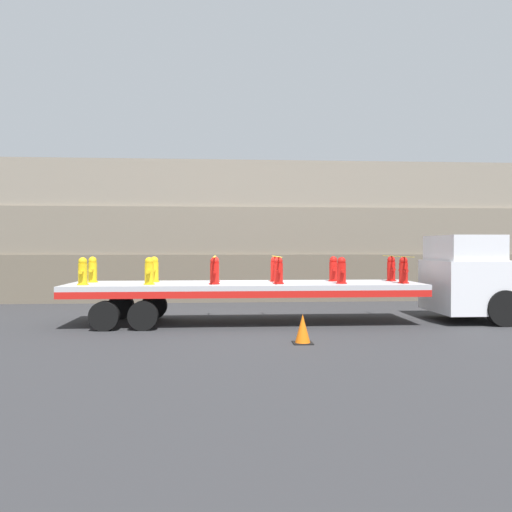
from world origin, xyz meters
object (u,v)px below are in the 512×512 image
object	(u,v)px
flatbed_trailer	(228,290)
fire_hydrant_red_near_5	(403,271)
fire_hydrant_red_far_5	(391,269)
fire_hydrant_red_far_2	(215,269)
traffic_cone	(303,329)
fire_hydrant_red_far_3	(275,269)
truck_cab	(472,278)
fire_hydrant_yellow_near_1	(149,271)
fire_hydrant_red_near_3	(279,271)
fire_hydrant_yellow_far_1	(154,270)
fire_hydrant_red_near_2	(214,271)
fire_hydrant_yellow_far_0	(93,270)
fire_hydrant_yellow_near_0	(83,272)
fire_hydrant_red_far_4	(333,269)
fire_hydrant_red_near_4	(342,271)

from	to	relation	value
flatbed_trailer	fire_hydrant_red_near_5	size ratio (longest dim) A/B	13.32
fire_hydrant_red_far_5	flatbed_trailer	bearing A→B (deg)	-174.09
fire_hydrant_red_far_2	traffic_cone	world-z (taller)	fire_hydrant_red_far_2
flatbed_trailer	fire_hydrant_red_far_3	world-z (taller)	fire_hydrant_red_far_3
truck_cab	traffic_cone	distance (m)	7.01
fire_hydrant_yellow_near_1	fire_hydrant_red_near_3	world-z (taller)	same
flatbed_trailer	fire_hydrant_yellow_far_1	distance (m)	2.47
flatbed_trailer	fire_hydrant_red_near_5	world-z (taller)	fire_hydrant_red_near_5
fire_hydrant_yellow_far_1	fire_hydrant_red_far_3	world-z (taller)	same
fire_hydrant_red_near_3	fire_hydrant_red_near_2	bearing A→B (deg)	180.00
fire_hydrant_red_far_2	fire_hydrant_red_near_3	size ratio (longest dim) A/B	1.00
flatbed_trailer	fire_hydrant_yellow_far_0	xyz separation A→B (m)	(-4.26, 0.56, 0.60)
flatbed_trailer	fire_hydrant_red_near_2	size ratio (longest dim) A/B	13.32
fire_hydrant_yellow_near_0	fire_hydrant_yellow_far_1	world-z (taller)	same
fire_hydrant_red_near_5	fire_hydrant_yellow_far_0	bearing A→B (deg)	173.41
fire_hydrant_red_far_4	fire_hydrant_red_near_4	bearing A→B (deg)	-90.00
fire_hydrant_yellow_far_1	traffic_cone	xyz separation A→B (m)	(4.13, -3.95, -1.30)
truck_cab	fire_hydrant_yellow_far_0	size ratio (longest dim) A/B	3.37
fire_hydrant_yellow_near_1	traffic_cone	xyz separation A→B (m)	(4.13, -2.84, -1.30)
fire_hydrant_red_near_2	traffic_cone	bearing A→B (deg)	-52.22
flatbed_trailer	fire_hydrant_red_near_3	size ratio (longest dim) A/B	13.32
truck_cab	traffic_cone	bearing A→B (deg)	-150.67
fire_hydrant_yellow_far_0	fire_hydrant_red_near_2	distance (m)	4.01
fire_hydrant_yellow_far_0	traffic_cone	bearing A→B (deg)	-33.14
fire_hydrant_yellow_near_1	fire_hydrant_red_far_3	bearing A→B (deg)	16.11
fire_hydrant_red_far_3	fire_hydrant_red_far_4	distance (m)	1.93
fire_hydrant_red_far_2	fire_hydrant_red_near_4	distance (m)	4.01
fire_hydrant_red_far_3	traffic_cone	size ratio (longest dim) A/B	1.13
fire_hydrant_yellow_far_1	fire_hydrant_red_near_4	bearing A→B (deg)	-10.90
fire_hydrant_yellow_far_1	fire_hydrant_red_near_2	xyz separation A→B (m)	(1.93, -1.11, 0.00)
truck_cab	fire_hydrant_red_far_5	bearing A→B (deg)	167.28
fire_hydrant_red_far_3	truck_cab	bearing A→B (deg)	-5.03
fire_hydrant_yellow_far_0	fire_hydrant_yellow_far_1	world-z (taller)	same
fire_hydrant_yellow_far_1	fire_hydrant_red_far_5	distance (m)	7.71
fire_hydrant_yellow_near_1	traffic_cone	distance (m)	5.18
fire_hydrant_yellow_near_1	traffic_cone	size ratio (longest dim) A/B	1.13
fire_hydrant_yellow_near_1	fire_hydrant_red_far_5	bearing A→B (deg)	8.22
truck_cab	fire_hydrant_red_far_2	xyz separation A→B (m)	(-8.25, 0.56, 0.27)
fire_hydrant_yellow_near_0	traffic_cone	bearing A→B (deg)	-25.13
fire_hydrant_red_near_2	fire_hydrant_red_far_4	distance (m)	4.01
fire_hydrant_red_near_2	fire_hydrant_red_far_5	distance (m)	5.89
fire_hydrant_red_near_5	flatbed_trailer	bearing A→B (deg)	174.09
fire_hydrant_red_near_4	fire_hydrant_red_near_5	distance (m)	1.93
fire_hydrant_red_far_3	traffic_cone	distance (m)	4.17
fire_hydrant_red_far_5	traffic_cone	bearing A→B (deg)	-132.16
fire_hydrant_red_far_3	fire_hydrant_red_far_4	world-z (taller)	same
fire_hydrant_red_near_3	fire_hydrant_red_far_2	bearing A→B (deg)	149.99
fire_hydrant_red_near_5	fire_hydrant_yellow_near_0	bearing A→B (deg)	180.00
traffic_cone	truck_cab	bearing A→B (deg)	29.33
fire_hydrant_red_near_2	fire_hydrant_red_far_5	xyz separation A→B (m)	(5.78, 1.11, 0.00)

